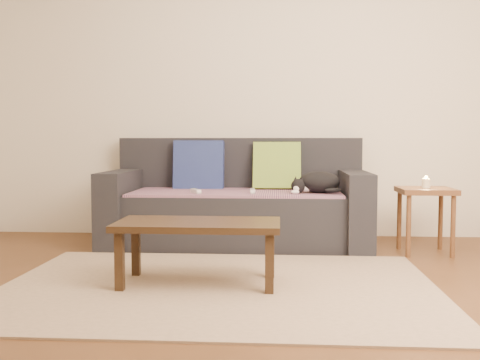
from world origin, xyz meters
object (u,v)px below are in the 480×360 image
object	(u,v)px
cat	(317,183)
wii_remote_b	(252,191)
sofa	(237,206)
wii_remote_a	(196,191)
coffee_table	(198,229)
side_table	(426,200)

from	to	relation	value
cat	wii_remote_b	size ratio (longest dim) A/B	2.79
sofa	wii_remote_a	xyz separation A→B (m)	(-0.30, -0.27, 0.15)
sofa	coffee_table	size ratio (longest dim) A/B	2.22
wii_remote_a	wii_remote_b	distance (m)	0.44
wii_remote_a	coffee_table	distance (m)	1.13
coffee_table	wii_remote_b	bearing A→B (deg)	77.14
wii_remote_a	wii_remote_b	bearing A→B (deg)	-113.98
wii_remote_a	cat	bearing A→B (deg)	-114.49
wii_remote_b	coffee_table	distance (m)	1.18
wii_remote_a	wii_remote_b	xyz separation A→B (m)	(0.44, 0.03, 0.00)
side_table	sofa	bearing A→B (deg)	167.65
coffee_table	side_table	bearing A→B (deg)	34.18
cat	side_table	distance (m)	0.82
sofa	wii_remote_b	bearing A→B (deg)	-59.81
cat	wii_remote_a	world-z (taller)	cat
cat	wii_remote_a	xyz separation A→B (m)	(-0.94, -0.06, -0.07)
wii_remote_a	coffee_table	bearing A→B (deg)	160.85
cat	coffee_table	bearing A→B (deg)	-107.70
wii_remote_b	wii_remote_a	bearing A→B (deg)	89.48
coffee_table	wii_remote_a	bearing A→B (deg)	99.26
sofa	coffee_table	bearing A→B (deg)	-95.09
wii_remote_a	wii_remote_b	world-z (taller)	same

